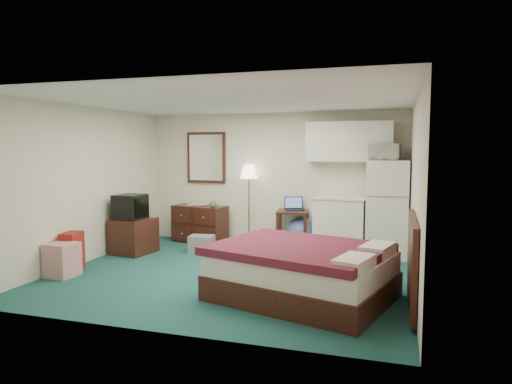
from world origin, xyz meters
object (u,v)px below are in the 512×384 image
(fridge, at_px, (387,209))
(bed, at_px, (302,272))
(kitchen_counter, at_px, (341,225))
(dresser, at_px, (200,224))
(suitcase, at_px, (72,251))
(tv_stand, at_px, (134,236))
(floor_lamp, at_px, (249,205))
(desk, at_px, (292,229))

(fridge, xyz_separation_m, bed, (-0.94, -2.55, -0.50))
(kitchen_counter, relative_size, fridge, 0.58)
(dresser, bearing_deg, fridge, 8.52)
(suitcase, bearing_deg, fridge, 18.01)
(kitchen_counter, bearing_deg, fridge, -4.88)
(kitchen_counter, height_order, fridge, fridge)
(dresser, height_order, fridge, fridge)
(tv_stand, bearing_deg, kitchen_counter, 27.06)
(dresser, height_order, floor_lamp, floor_lamp)
(desk, height_order, fridge, fridge)
(floor_lamp, height_order, suitcase, floor_lamp)
(floor_lamp, height_order, tv_stand, floor_lamp)
(kitchen_counter, bearing_deg, tv_stand, -156.03)
(dresser, bearing_deg, bed, -35.24)
(dresser, relative_size, desk, 1.50)
(dresser, xyz_separation_m, bed, (2.58, -2.73, -0.04))
(dresser, relative_size, bed, 0.52)
(suitcase, bearing_deg, desk, 31.94)
(dresser, xyz_separation_m, tv_stand, (-0.72, -1.22, -0.05))
(desk, distance_m, suitcase, 3.76)
(floor_lamp, distance_m, tv_stand, 2.20)
(fridge, relative_size, bed, 0.81)
(suitcase, bearing_deg, dresser, 59.39)
(floor_lamp, distance_m, fridge, 2.55)
(suitcase, bearing_deg, bed, -13.07)
(dresser, height_order, bed, dresser)
(desk, height_order, bed, desk)
(fridge, xyz_separation_m, tv_stand, (-4.23, -1.05, -0.51))
(tv_stand, xyz_separation_m, suitcase, (-0.25, -1.28, -0.01))
(dresser, xyz_separation_m, suitcase, (-0.97, -2.50, -0.07))
(kitchen_counter, bearing_deg, bed, -88.26)
(bed, bearing_deg, floor_lamp, 135.60)
(bed, bearing_deg, fridge, 85.96)
(tv_stand, bearing_deg, fridge, 22.05)
(desk, xyz_separation_m, kitchen_counter, (0.88, -0.02, 0.13))
(tv_stand, bearing_deg, desk, 33.24)
(floor_lamp, relative_size, suitcase, 2.63)
(bed, bearing_deg, kitchen_counter, 102.73)
(kitchen_counter, xyz_separation_m, fridge, (0.78, -0.14, 0.34))
(bed, xyz_separation_m, tv_stand, (-3.30, 1.51, -0.02))
(desk, distance_m, kitchen_counter, 0.89)
(floor_lamp, xyz_separation_m, desk, (0.88, -0.12, -0.41))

